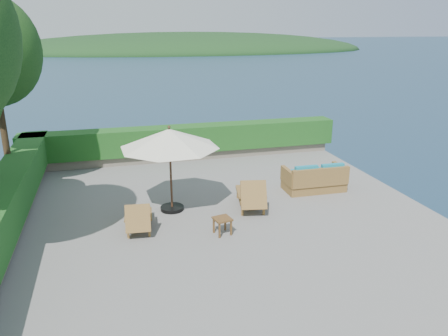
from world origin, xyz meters
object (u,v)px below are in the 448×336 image
object	(u,v)px
wicker_loveseat	(315,180)
side_table	(222,221)
lounge_right	(251,195)
patio_umbrella	(169,139)
lounge_left	(138,217)

from	to	relation	value
wicker_loveseat	side_table	bearing A→B (deg)	-147.93
side_table	lounge_right	bearing A→B (deg)	48.66
patio_umbrella	lounge_right	distance (m)	2.86
lounge_right	wicker_loveseat	bearing A→B (deg)	30.13
side_table	wicker_loveseat	distance (m)	4.31
patio_umbrella	lounge_right	size ratio (longest dim) A/B	1.92
lounge_right	wicker_loveseat	distance (m)	2.59
lounge_right	lounge_left	bearing A→B (deg)	-158.24
lounge_left	lounge_right	size ratio (longest dim) A/B	0.84
lounge_right	side_table	distance (m)	1.87
patio_umbrella	side_table	world-z (taller)	patio_umbrella
lounge_left	lounge_right	world-z (taller)	lounge_right
side_table	wicker_loveseat	world-z (taller)	wicker_loveseat
side_table	wicker_loveseat	bearing A→B (deg)	31.37
patio_umbrella	lounge_right	xyz separation A→B (m)	(2.25, -0.47, -1.70)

